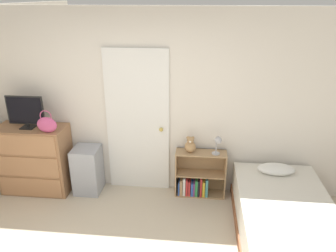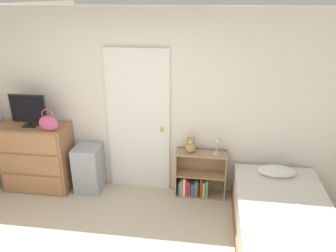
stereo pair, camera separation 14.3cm
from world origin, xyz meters
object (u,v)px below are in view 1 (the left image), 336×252
(desk_lamp, at_px, (218,142))
(bed, at_px, (284,219))
(bookshelf, at_px, (197,179))
(teddy_bear, at_px, (190,145))
(storage_bin, at_px, (88,170))
(tv, at_px, (25,112))
(dresser, at_px, (35,159))
(handbag, at_px, (47,124))

(desk_lamp, distance_m, bed, 1.23)
(bookshelf, relative_size, teddy_bear, 3.02)
(storage_bin, distance_m, desk_lamp, 1.89)
(bed, bearing_deg, tv, 168.77)
(bookshelf, height_order, teddy_bear, teddy_bear)
(dresser, height_order, bookshelf, dresser)
(bookshelf, distance_m, bed, 1.30)
(tv, distance_m, teddy_bear, 2.26)
(dresser, bearing_deg, storage_bin, 3.17)
(bookshelf, bearing_deg, dresser, -177.24)
(storage_bin, bearing_deg, teddy_bear, 2.66)
(bed, bearing_deg, dresser, 168.47)
(storage_bin, bearing_deg, bed, -15.55)
(tv, bearing_deg, storage_bin, 4.27)
(storage_bin, height_order, bookshelf, storage_bin)
(dresser, relative_size, bookshelf, 1.40)
(bed, bearing_deg, desk_lamp, 135.75)
(handbag, height_order, desk_lamp, handbag)
(teddy_bear, relative_size, desk_lamp, 0.89)
(tv, bearing_deg, handbag, -20.50)
(tv, distance_m, bed, 3.55)
(dresser, distance_m, tv, 0.73)
(tv, distance_m, bookshelf, 2.52)
(storage_bin, distance_m, teddy_bear, 1.52)
(handbag, height_order, storage_bin, handbag)
(bookshelf, xyz_separation_m, desk_lamp, (0.26, -0.04, 0.60))
(handbag, distance_m, bookshelf, 2.17)
(dresser, xyz_separation_m, storage_bin, (0.74, 0.04, -0.15))
(dresser, relative_size, handbag, 3.18)
(tv, xyz_separation_m, teddy_bear, (2.21, 0.12, -0.45))
(dresser, relative_size, storage_bin, 1.45)
(bookshelf, height_order, bed, bookshelf)
(tv, xyz_separation_m, bed, (3.35, -0.67, -0.97))
(teddy_bear, height_order, bed, teddy_bear)
(dresser, xyz_separation_m, teddy_bear, (2.20, 0.11, 0.28))
(tv, xyz_separation_m, handbag, (0.34, -0.13, -0.12))
(bed, bearing_deg, bookshelf, 142.46)
(tv, bearing_deg, bed, -11.23)
(handbag, distance_m, storage_bin, 0.88)
(storage_bin, bearing_deg, dresser, -176.83)
(desk_lamp, bearing_deg, handbag, -174.52)
(dresser, height_order, handbag, handbag)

